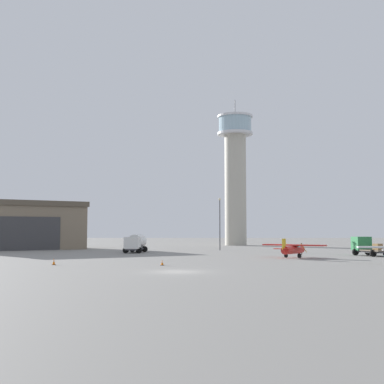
{
  "coord_description": "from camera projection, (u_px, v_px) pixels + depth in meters",
  "views": [
    {
      "loc": [
        1.8,
        -46.09,
        3.71
      ],
      "look_at": [
        1.06,
        21.6,
        8.75
      ],
      "focal_mm": 47.95,
      "sensor_mm": 36.0,
      "label": 1
    }
  ],
  "objects": [
    {
      "name": "ground_plane",
      "position": [
        178.0,
        272.0,
        45.7
      ],
      "size": [
        400.0,
        400.0,
        0.0
      ],
      "primitive_type": "plane",
      "color": "gray"
    },
    {
      "name": "traffic_cone_mid_apron",
      "position": [
        162.0,
        263.0,
        54.05
      ],
      "size": [
        0.36,
        0.36,
        0.57
      ],
      "color": "black",
      "rests_on": "ground_plane"
    },
    {
      "name": "airplane_red",
      "position": [
        293.0,
        249.0,
        68.71
      ],
      "size": [
        8.02,
        6.71,
        2.6
      ],
      "rotation": [
        0.0,
        0.0,
        0.98
      ],
      "color": "red",
      "rests_on": "ground_plane"
    },
    {
      "name": "truck_flatbed_green",
      "position": [
        366.0,
        247.0,
        74.65
      ],
      "size": [
        4.41,
        6.64,
        2.74
      ],
      "rotation": [
        0.0,
        0.0,
        1.9
      ],
      "color": "#38383D",
      "rests_on": "ground_plane"
    },
    {
      "name": "light_post_north",
      "position": [
        220.0,
        219.0,
        94.54
      ],
      "size": [
        0.44,
        0.44,
        9.64
      ],
      "color": "#38383D",
      "rests_on": "ground_plane"
    },
    {
      "name": "control_tower",
      "position": [
        235.0,
        170.0,
        126.67
      ],
      "size": [
        8.74,
        8.74,
        36.2
      ],
      "color": "#B2AD9E",
      "rests_on": "ground_plane"
    },
    {
      "name": "traffic_cone_near_right",
      "position": [
        54.0,
        262.0,
        54.64
      ],
      "size": [
        0.36,
        0.36,
        0.69
      ],
      "color": "black",
      "rests_on": "ground_plane"
    },
    {
      "name": "hangar",
      "position": [
        14.0,
        225.0,
        100.29
      ],
      "size": [
        29.71,
        27.38,
        9.23
      ],
      "rotation": [
        0.0,
        0.0,
        -1.01
      ],
      "color": "#7A6B56",
      "rests_on": "ground_plane"
    },
    {
      "name": "truck_fuel_tanker_white",
      "position": [
        136.0,
        242.0,
        84.71
      ],
      "size": [
        3.62,
        7.2,
        3.01
      ],
      "rotation": [
        0.0,
        0.0,
        4.61
      ],
      "color": "#38383D",
      "rests_on": "ground_plane"
    }
  ]
}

